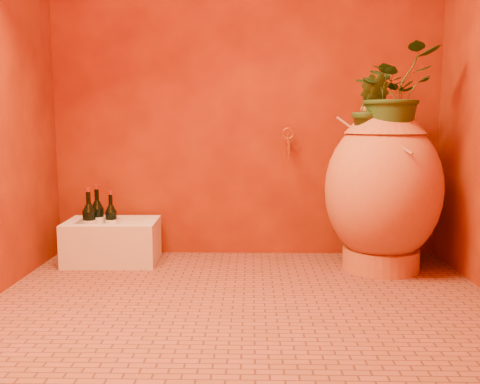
{
  "coord_description": "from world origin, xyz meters",
  "views": [
    {
      "loc": [
        0.03,
        -2.5,
        0.88
      ],
      "look_at": [
        -0.02,
        0.35,
        0.5
      ],
      "focal_mm": 40.0,
      "sensor_mm": 36.0,
      "label": 1
    }
  ],
  "objects_px": {
    "wine_bottle_b": "(89,222)",
    "wine_bottle_c": "(111,222)",
    "stone_basin": "(112,242)",
    "amphora": "(383,189)",
    "wall_tap": "(288,141)",
    "wine_bottle_a": "(98,219)"
  },
  "relations": [
    {
      "from": "amphora",
      "to": "wine_bottle_a",
      "type": "bearing_deg",
      "value": 174.09
    },
    {
      "from": "wine_bottle_c",
      "to": "wine_bottle_a",
      "type": "bearing_deg",
      "value": 168.21
    },
    {
      "from": "wine_bottle_c",
      "to": "stone_basin",
      "type": "bearing_deg",
      "value": -70.1
    },
    {
      "from": "wine_bottle_c",
      "to": "wall_tap",
      "type": "relative_size",
      "value": 1.66
    },
    {
      "from": "amphora",
      "to": "wine_bottle_c",
      "type": "bearing_deg",
      "value": 174.42
    },
    {
      "from": "wine_bottle_a",
      "to": "wall_tap",
      "type": "xyz_separation_m",
      "value": [
        1.2,
        0.11,
        0.49
      ]
    },
    {
      "from": "wine_bottle_a",
      "to": "wine_bottle_c",
      "type": "distance_m",
      "value": 0.09
    },
    {
      "from": "wine_bottle_b",
      "to": "wine_bottle_c",
      "type": "bearing_deg",
      "value": 39.23
    },
    {
      "from": "wine_bottle_a",
      "to": "wall_tap",
      "type": "relative_size",
      "value": 1.85
    },
    {
      "from": "stone_basin",
      "to": "wall_tap",
      "type": "distance_m",
      "value": 1.28
    },
    {
      "from": "wine_bottle_a",
      "to": "stone_basin",
      "type": "bearing_deg",
      "value": -26.53
    },
    {
      "from": "wall_tap",
      "to": "wine_bottle_a",
      "type": "bearing_deg",
      "value": -174.97
    },
    {
      "from": "stone_basin",
      "to": "wine_bottle_c",
      "type": "xyz_separation_m",
      "value": [
        -0.01,
        0.03,
        0.13
      ]
    },
    {
      "from": "wine_bottle_b",
      "to": "wine_bottle_c",
      "type": "xyz_separation_m",
      "value": [
        0.11,
        0.09,
        -0.01
      ]
    },
    {
      "from": "stone_basin",
      "to": "wine_bottle_a",
      "type": "bearing_deg",
      "value": 153.47
    },
    {
      "from": "amphora",
      "to": "wine_bottle_c",
      "type": "distance_m",
      "value": 1.68
    },
    {
      "from": "amphora",
      "to": "wall_tap",
      "type": "height_order",
      "value": "amphora"
    },
    {
      "from": "stone_basin",
      "to": "wall_tap",
      "type": "xyz_separation_m",
      "value": [
        1.1,
        0.16,
        0.63
      ]
    },
    {
      "from": "wine_bottle_a",
      "to": "wall_tap",
      "type": "bearing_deg",
      "value": 5.03
    },
    {
      "from": "wine_bottle_b",
      "to": "wall_tap",
      "type": "bearing_deg",
      "value": 10.0
    },
    {
      "from": "amphora",
      "to": "stone_basin",
      "type": "relative_size",
      "value": 1.71
    },
    {
      "from": "amphora",
      "to": "wall_tap",
      "type": "bearing_deg",
      "value": 152.03
    }
  ]
}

